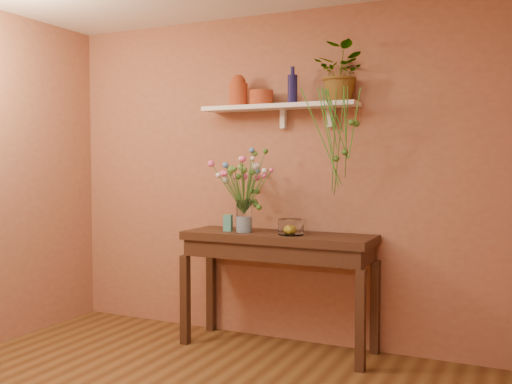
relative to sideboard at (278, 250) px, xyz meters
name	(u,v)px	position (x,y,z in m)	size (l,w,h in m)	color
room	(128,187)	(-0.10, -1.74, 0.56)	(4.04, 4.04, 2.70)	brown
sideboard	(278,250)	(0.00, 0.00, 0.00)	(1.51, 0.49, 0.92)	#3C2818
wall_shelf	(280,107)	(-0.04, 0.14, 1.13)	(1.30, 0.24, 0.19)	white
terracotta_jug	(238,91)	(-0.40, 0.11, 1.27)	(0.20, 0.20, 0.26)	#9A371B
terracotta_pot	(261,98)	(-0.19, 0.11, 1.21)	(0.19, 0.19, 0.12)	#9A371B
blue_bottle	(293,89)	(0.08, 0.11, 1.27)	(0.09, 0.09, 0.29)	#171543
spider_plant	(342,73)	(0.47, 0.15, 1.37)	(0.39, 0.34, 0.44)	#366221
plant_fronds	(342,135)	(0.51, 0.00, 0.89)	(0.41, 0.29, 0.79)	#366221
glass_vase	(244,218)	(-0.27, -0.06, 0.25)	(0.13, 0.13, 0.26)	white
bouquet	(244,176)	(-0.28, -0.05, 0.58)	(0.55, 0.54, 0.52)	#386B28
glass_bowl	(291,228)	(0.13, -0.05, 0.19)	(0.20, 0.20, 0.12)	white
lemon	(290,229)	(0.12, -0.05, 0.18)	(0.07, 0.07, 0.07)	yellow
carton	(228,223)	(-0.42, -0.05, 0.20)	(0.07, 0.05, 0.13)	teal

